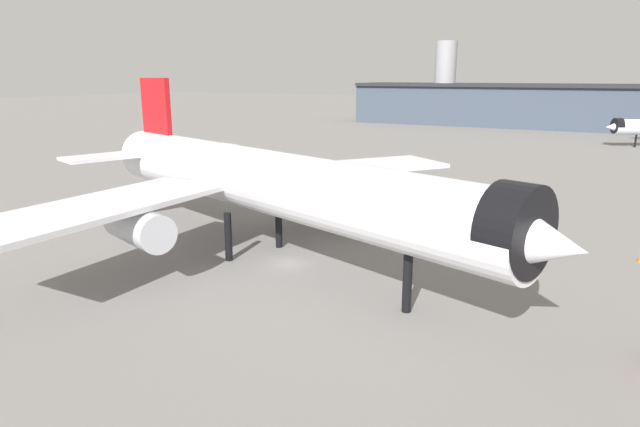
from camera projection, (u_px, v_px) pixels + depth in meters
name	position (u px, v px, depth m)	size (l,w,h in m)	color
ground	(288.00, 264.00, 55.55)	(900.00, 900.00, 0.00)	slate
airliner_near_gate	(267.00, 183.00, 55.03)	(61.72, 54.92, 18.24)	white
traffic_cone_near_nose	(640.00, 258.00, 56.04)	(0.59, 0.59, 0.74)	#F2600C
traffic_cone_wingtip	(541.00, 218.00, 71.86)	(0.52, 0.52, 0.65)	#F2600C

